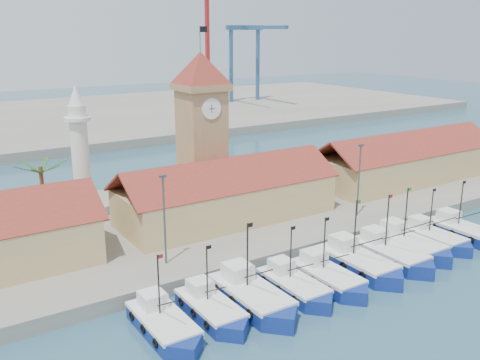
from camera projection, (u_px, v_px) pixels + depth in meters
ground at (340, 294)px, 49.77m from camera, size 400.00×400.00×0.00m
quay at (211, 214)px, 68.95m from camera, size 140.00×32.00×1.50m
terminal at (45, 121)px, 138.35m from camera, size 240.00×80.00×2.00m
boat_0 at (165, 326)px, 42.93m from camera, size 3.38×9.27×7.01m
boat_1 at (212, 311)px, 45.39m from camera, size 3.24×8.88×6.72m
boat_2 at (253, 298)px, 47.21m from camera, size 3.87×10.59×8.02m
boat_3 at (295, 288)px, 49.46m from camera, size 3.29×9.02×6.83m
boat_4 at (329, 279)px, 51.20m from camera, size 3.40×9.32×7.05m
boat_5 at (360, 264)px, 54.12m from camera, size 3.77×10.32×7.81m
boat_6 at (391, 255)px, 56.28m from camera, size 3.70×10.13×7.66m
boat_7 at (410, 246)px, 58.83m from camera, size 3.68×10.07×7.62m
boat_8 at (435, 239)px, 61.00m from camera, size 3.30×9.05×6.85m
boat_9 at (464, 232)px, 62.81m from camera, size 3.49×9.56×7.23m
hall_center at (227, 198)px, 64.85m from camera, size 27.04×10.13×7.61m
hall_right at (405, 164)px, 81.61m from camera, size 31.20×10.13×7.61m
clock_tower at (202, 126)px, 67.54m from camera, size 5.80×5.80×22.70m
minaret at (80, 155)px, 61.90m from camera, size 3.00×3.00×16.30m
palm_tree at (43, 195)px, 58.60m from camera, size 5.60×5.03×8.39m
lamp_posts at (269, 195)px, 57.97m from camera, size 80.70×0.25×9.03m
crane_red_right at (209, 23)px, 150.76m from camera, size 1.00×30.86×42.93m
gantry at (251, 43)px, 162.98m from camera, size 13.00×22.00×23.20m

